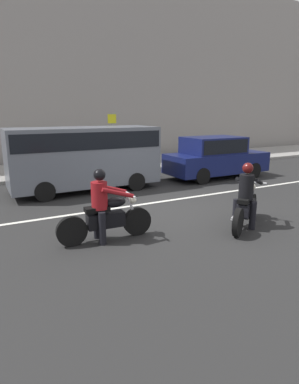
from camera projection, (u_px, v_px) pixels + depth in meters
name	position (u px, v px, depth m)	size (l,w,h in m)	color
ground_plane	(168.00, 211.00, 9.14)	(80.00, 80.00, 0.00)	#242424
sidewalk_slab	(84.00, 167.00, 15.97)	(40.00, 4.40, 0.14)	gray
building_facade	(61.00, 63.00, 17.62)	(40.00, 1.40, 10.67)	gray
lane_marking_stripe	(137.00, 205.00, 9.65)	(18.00, 0.14, 0.01)	silver
motorcycle_with_rider_crimson	(105.00, 212.00, 6.87)	(2.11, 0.70, 1.58)	black
motorcycle_with_rider_black_leather	(246.00, 201.00, 7.74)	(1.84, 1.28, 1.57)	black
parked_sedan_navy	(215.00, 157.00, 13.58)	(4.37, 1.82, 1.72)	#11194C
parked_van_slate_gray	(84.00, 154.00, 11.24)	(5.06, 1.96, 2.20)	slate
street_sign_post	(112.00, 134.00, 16.19)	(0.44, 0.08, 2.50)	gray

